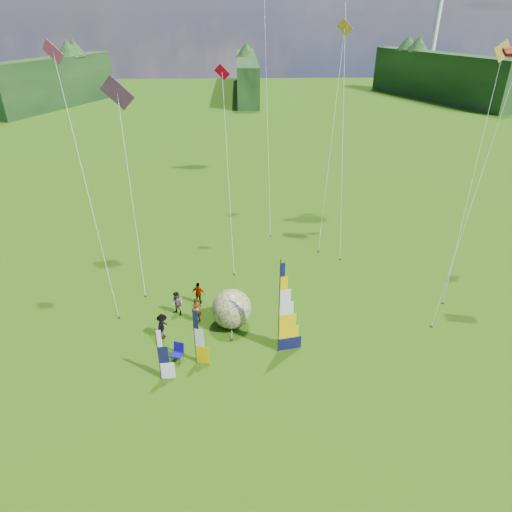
{
  "coord_description": "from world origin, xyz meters",
  "views": [
    {
      "loc": [
        -1.73,
        -16.33,
        16.72
      ],
      "look_at": [
        -1.0,
        4.0,
        5.5
      ],
      "focal_mm": 32.0,
      "sensor_mm": 36.0,
      "label": 1
    }
  ],
  "objects_px": {
    "spectator_c": "(163,327)",
    "kite_whale": "(344,99)",
    "feather_banner_main": "(279,310)",
    "bol_inflatable": "(232,309)",
    "side_banner_left": "(195,337)",
    "spectator_a": "(197,310)",
    "spectator_b": "(177,304)",
    "camp_chair": "(177,353)",
    "side_banner_far": "(158,355)",
    "spectator_d": "(199,293)"
  },
  "relations": [
    {
      "from": "feather_banner_main",
      "to": "spectator_a",
      "type": "xyz_separation_m",
      "value": [
        -4.62,
        2.89,
        -2.01
      ]
    },
    {
      "from": "bol_inflatable",
      "to": "spectator_d",
      "type": "distance_m",
      "value": 3.19
    },
    {
      "from": "side_banner_left",
      "to": "side_banner_far",
      "type": "distance_m",
      "value": 2.06
    },
    {
      "from": "spectator_b",
      "to": "side_banner_far",
      "type": "bearing_deg",
      "value": -58.31
    },
    {
      "from": "feather_banner_main",
      "to": "spectator_d",
      "type": "height_order",
      "value": "feather_banner_main"
    },
    {
      "from": "feather_banner_main",
      "to": "spectator_d",
      "type": "distance_m",
      "value": 6.98
    },
    {
      "from": "side_banner_far",
      "to": "camp_chair",
      "type": "relative_size",
      "value": 2.89
    },
    {
      "from": "spectator_d",
      "to": "camp_chair",
      "type": "bearing_deg",
      "value": 99.95
    },
    {
      "from": "bol_inflatable",
      "to": "side_banner_left",
      "type": "bearing_deg",
      "value": -120.43
    },
    {
      "from": "spectator_a",
      "to": "camp_chair",
      "type": "xyz_separation_m",
      "value": [
        -0.8,
        -3.51,
        -0.24
      ]
    },
    {
      "from": "bol_inflatable",
      "to": "spectator_c",
      "type": "bearing_deg",
      "value": -165.05
    },
    {
      "from": "side_banner_left",
      "to": "spectator_a",
      "type": "relative_size",
      "value": 2.19
    },
    {
      "from": "feather_banner_main",
      "to": "bol_inflatable",
      "type": "height_order",
      "value": "feather_banner_main"
    },
    {
      "from": "spectator_a",
      "to": "spectator_b",
      "type": "xyz_separation_m",
      "value": [
        -1.25,
        0.71,
        0.03
      ]
    },
    {
      "from": "spectator_a",
      "to": "spectator_c",
      "type": "xyz_separation_m",
      "value": [
        -1.82,
        -1.51,
        0.02
      ]
    },
    {
      "from": "side_banner_far",
      "to": "spectator_b",
      "type": "bearing_deg",
      "value": 84.98
    },
    {
      "from": "spectator_a",
      "to": "spectator_b",
      "type": "bearing_deg",
      "value": 119.44
    },
    {
      "from": "spectator_b",
      "to": "kite_whale",
      "type": "xyz_separation_m",
      "value": [
        12.03,
        13.0,
        9.59
      ]
    },
    {
      "from": "feather_banner_main",
      "to": "spectator_a",
      "type": "relative_size",
      "value": 3.6
    },
    {
      "from": "side_banner_far",
      "to": "spectator_c",
      "type": "distance_m",
      "value": 3.39
    },
    {
      "from": "side_banner_left",
      "to": "bol_inflatable",
      "type": "distance_m",
      "value": 3.72
    },
    {
      "from": "spectator_a",
      "to": "spectator_d",
      "type": "distance_m",
      "value": 1.87
    },
    {
      "from": "spectator_b",
      "to": "bol_inflatable",
      "type": "bearing_deg",
      "value": 14.52
    },
    {
      "from": "side_banner_far",
      "to": "spectator_d",
      "type": "xyz_separation_m",
      "value": [
        1.43,
        6.67,
        -0.79
      ]
    },
    {
      "from": "bol_inflatable",
      "to": "spectator_d",
      "type": "relative_size",
      "value": 1.55
    },
    {
      "from": "side_banner_left",
      "to": "side_banner_far",
      "type": "height_order",
      "value": "side_banner_left"
    },
    {
      "from": "bol_inflatable",
      "to": "spectator_b",
      "type": "height_order",
      "value": "bol_inflatable"
    },
    {
      "from": "side_banner_left",
      "to": "bol_inflatable",
      "type": "bearing_deg",
      "value": 73.2
    },
    {
      "from": "spectator_b",
      "to": "camp_chair",
      "type": "bearing_deg",
      "value": -49.8
    },
    {
      "from": "side_banner_far",
      "to": "spectator_a",
      "type": "height_order",
      "value": "side_banner_far"
    },
    {
      "from": "bol_inflatable",
      "to": "spectator_c",
      "type": "height_order",
      "value": "bol_inflatable"
    },
    {
      "from": "camp_chair",
      "to": "kite_whale",
      "type": "xyz_separation_m",
      "value": [
        11.58,
        17.22,
        9.85
      ]
    },
    {
      "from": "spectator_c",
      "to": "kite_whale",
      "type": "relative_size",
      "value": 0.08
    },
    {
      "from": "bol_inflatable",
      "to": "spectator_c",
      "type": "distance_m",
      "value": 4.05
    },
    {
      "from": "spectator_b",
      "to": "kite_whale",
      "type": "relative_size",
      "value": 0.08
    },
    {
      "from": "side_banner_far",
      "to": "spectator_b",
      "type": "xyz_separation_m",
      "value": [
        0.23,
        5.51,
        -0.75
      ]
    },
    {
      "from": "feather_banner_main",
      "to": "spectator_c",
      "type": "distance_m",
      "value": 6.88
    },
    {
      "from": "spectator_b",
      "to": "camp_chair",
      "type": "height_order",
      "value": "spectator_b"
    },
    {
      "from": "side_banner_far",
      "to": "kite_whale",
      "type": "distance_m",
      "value": 23.9
    },
    {
      "from": "side_banner_left",
      "to": "bol_inflatable",
      "type": "relative_size",
      "value": 1.45
    },
    {
      "from": "kite_whale",
      "to": "spectator_d",
      "type": "bearing_deg",
      "value": -129.34
    },
    {
      "from": "feather_banner_main",
      "to": "side_banner_left",
      "type": "height_order",
      "value": "feather_banner_main"
    },
    {
      "from": "spectator_a",
      "to": "camp_chair",
      "type": "bearing_deg",
      "value": -133.79
    },
    {
      "from": "spectator_a",
      "to": "spectator_c",
      "type": "relative_size",
      "value": 0.97
    },
    {
      "from": "feather_banner_main",
      "to": "camp_chair",
      "type": "bearing_deg",
      "value": 174.89
    },
    {
      "from": "feather_banner_main",
      "to": "side_banner_far",
      "type": "bearing_deg",
      "value": -174.3
    },
    {
      "from": "feather_banner_main",
      "to": "camp_chair",
      "type": "height_order",
      "value": "feather_banner_main"
    },
    {
      "from": "side_banner_far",
      "to": "bol_inflatable",
      "type": "xyz_separation_m",
      "value": [
        3.56,
        4.33,
        -0.37
      ]
    },
    {
      "from": "spectator_a",
      "to": "kite_whale",
      "type": "distance_m",
      "value": 19.91
    },
    {
      "from": "feather_banner_main",
      "to": "spectator_b",
      "type": "height_order",
      "value": "feather_banner_main"
    }
  ]
}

